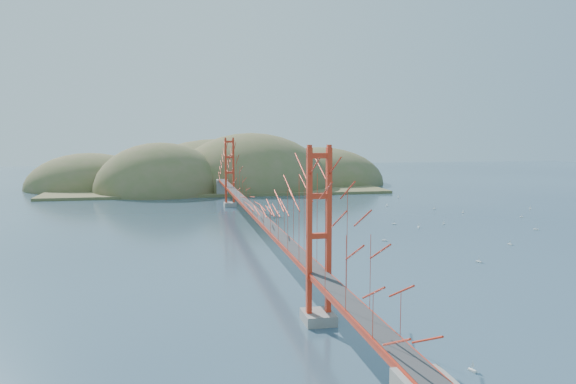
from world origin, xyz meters
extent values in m
plane|color=#293F53|center=(0.00, 0.00, 0.00)|extent=(320.00, 320.00, 0.00)
cube|color=gray|center=(0.00, -30.00, 0.35)|extent=(2.00, 2.40, 0.70)
cube|color=gray|center=(0.00, 30.00, 0.35)|extent=(2.00, 2.40, 0.70)
cube|color=red|center=(0.00, 0.00, 3.30)|extent=(1.40, 92.00, 0.16)
cube|color=red|center=(0.00, 0.00, 3.10)|extent=(1.33, 92.00, 0.24)
cube|color=#38383A|center=(0.00, 0.00, 3.40)|extent=(1.19, 92.00, 0.03)
cube|color=gray|center=(0.00, 46.00, 1.65)|extent=(2.20, 2.60, 3.30)
cube|color=brown|center=(0.00, 64.00, 0.25)|extent=(70.00, 40.00, 0.60)
ellipsoid|color=brown|center=(-12.00, 56.00, 0.00)|extent=(28.00, 28.00, 21.00)
ellipsoid|color=brown|center=(8.00, 62.00, 0.00)|extent=(36.00, 36.00, 25.00)
ellipsoid|color=brown|center=(26.00, 70.00, 0.00)|extent=(32.00, 32.00, 18.00)
ellipsoid|color=brown|center=(-28.00, 68.00, 0.00)|extent=(28.00, 28.00, 16.00)
ellipsoid|color=brown|center=(2.00, 78.00, 0.00)|extent=(44.00, 44.00, 22.00)
cube|color=white|center=(14.56, -4.28, 0.06)|extent=(0.56, 0.47, 0.10)
cylinder|color=white|center=(14.56, -4.28, 0.36)|extent=(0.02, 0.02, 0.61)
cube|color=white|center=(32.66, 20.10, 0.06)|extent=(0.41, 0.60, 0.10)
cylinder|color=white|center=(32.66, 20.10, 0.38)|extent=(0.02, 0.02, 0.63)
cube|color=white|center=(27.53, -9.17, 0.06)|extent=(0.36, 0.59, 0.10)
cylinder|color=white|center=(27.53, -9.17, 0.37)|extent=(0.02, 0.02, 0.62)
cube|color=white|center=(6.00, -39.03, 0.06)|extent=(0.33, 0.55, 0.09)
cylinder|color=white|center=(6.00, -39.03, 0.34)|extent=(0.02, 0.02, 0.57)
cube|color=white|center=(22.47, 3.72, 0.06)|extent=(0.22, 0.55, 0.10)
cylinder|color=white|center=(22.47, 3.72, 0.35)|extent=(0.02, 0.02, 0.58)
cube|color=white|center=(33.20, 36.51, 0.06)|extent=(0.56, 0.32, 0.10)
cylinder|color=white|center=(33.20, 36.51, 0.35)|extent=(0.02, 0.02, 0.58)
cube|color=white|center=(26.28, 24.85, 0.05)|extent=(0.52, 0.21, 0.09)
cylinder|color=white|center=(26.28, 24.85, 0.33)|extent=(0.01, 0.01, 0.55)
cube|color=white|center=(26.83, 5.27, 0.05)|extent=(0.48, 0.45, 0.09)
cylinder|color=white|center=(26.83, 5.27, 0.32)|extent=(0.01, 0.01, 0.54)
cube|color=white|center=(19.56, -16.31, 0.06)|extent=(0.45, 0.60, 0.11)
cylinder|color=white|center=(19.56, -16.31, 0.38)|extent=(0.02, 0.02, 0.63)
cube|color=white|center=(47.79, 16.43, 0.06)|extent=(0.55, 0.52, 0.10)
cylinder|color=white|center=(47.79, 16.43, 0.37)|extent=(0.02, 0.02, 0.62)
cube|color=white|center=(35.03, 14.99, 0.05)|extent=(0.50, 0.29, 0.09)
cylinder|color=white|center=(35.03, 14.99, 0.31)|extent=(0.01, 0.01, 0.51)
cube|color=white|center=(17.82, 42.00, 0.06)|extent=(0.58, 0.29, 0.10)
cylinder|color=white|center=(17.82, 42.00, 0.36)|extent=(0.02, 0.02, 0.60)
cube|color=white|center=(41.22, 9.04, 0.05)|extent=(0.35, 0.51, 0.09)
cylinder|color=white|center=(41.22, 9.04, 0.32)|extent=(0.01, 0.01, 0.53)
cube|color=white|center=(36.53, -1.04, 0.07)|extent=(0.61, 0.55, 0.11)
cylinder|color=white|center=(36.53, -1.04, 0.40)|extent=(0.02, 0.02, 0.67)
cube|color=white|center=(6.00, 26.31, 0.06)|extent=(0.59, 0.50, 0.11)
cylinder|color=white|center=(6.00, 26.31, 0.39)|extent=(0.02, 0.02, 0.64)
cube|color=white|center=(20.25, 6.76, 0.06)|extent=(0.51, 0.55, 0.10)
cylinder|color=white|center=(20.25, 6.76, 0.37)|extent=(0.02, 0.02, 0.61)
cube|color=white|center=(6.64, 20.26, 0.05)|extent=(0.32, 0.50, 0.09)
cylinder|color=white|center=(6.64, 20.26, 0.31)|extent=(0.01, 0.01, 0.52)
camera|label=1|loc=(-9.07, -64.78, 12.43)|focal=35.00mm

